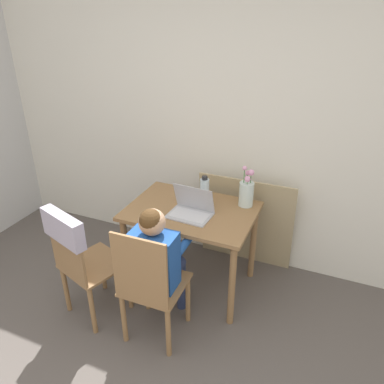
{
  "coord_description": "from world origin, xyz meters",
  "views": [
    {
      "loc": [
        0.95,
        -0.69,
        2.15
      ],
      "look_at": [
        -0.01,
        1.59,
        0.91
      ],
      "focal_mm": 35.0,
      "sensor_mm": 36.0,
      "label": 1
    }
  ],
  "objects_px": {
    "chair_occupied": "(150,286)",
    "chair_spare": "(76,250)",
    "person_seated": "(158,255)",
    "flower_vase": "(246,192)",
    "laptop": "(191,208)",
    "water_bottle": "(204,193)"
  },
  "relations": [
    {
      "from": "laptop",
      "to": "water_bottle",
      "type": "xyz_separation_m",
      "value": [
        0.05,
        0.15,
        0.07
      ]
    },
    {
      "from": "chair_occupied",
      "to": "chair_spare",
      "type": "height_order",
      "value": "chair_spare"
    },
    {
      "from": "person_seated",
      "to": "laptop",
      "type": "xyz_separation_m",
      "value": [
        0.05,
        0.45,
        0.14
      ]
    },
    {
      "from": "chair_occupied",
      "to": "person_seated",
      "type": "relative_size",
      "value": 0.9
    },
    {
      "from": "chair_occupied",
      "to": "chair_spare",
      "type": "bearing_deg",
      "value": 1.61
    },
    {
      "from": "laptop",
      "to": "water_bottle",
      "type": "bearing_deg",
      "value": 76.3
    },
    {
      "from": "person_seated",
      "to": "water_bottle",
      "type": "relative_size",
      "value": 3.95
    },
    {
      "from": "person_seated",
      "to": "water_bottle",
      "type": "distance_m",
      "value": 0.65
    },
    {
      "from": "chair_occupied",
      "to": "water_bottle",
      "type": "distance_m",
      "value": 0.83
    },
    {
      "from": "flower_vase",
      "to": "laptop",
      "type": "bearing_deg",
      "value": -138.56
    },
    {
      "from": "chair_occupied",
      "to": "water_bottle",
      "type": "xyz_separation_m",
      "value": [
        0.1,
        0.73,
        0.38
      ]
    },
    {
      "from": "person_seated",
      "to": "flower_vase",
      "type": "distance_m",
      "value": 0.87
    },
    {
      "from": "chair_occupied",
      "to": "water_bottle",
      "type": "height_order",
      "value": "water_bottle"
    },
    {
      "from": "chair_occupied",
      "to": "laptop",
      "type": "relative_size",
      "value": 2.8
    },
    {
      "from": "laptop",
      "to": "water_bottle",
      "type": "relative_size",
      "value": 1.27
    },
    {
      "from": "chair_occupied",
      "to": "chair_spare",
      "type": "distance_m",
      "value": 0.58
    },
    {
      "from": "chair_spare",
      "to": "water_bottle",
      "type": "height_order",
      "value": "water_bottle"
    },
    {
      "from": "chair_spare",
      "to": "laptop",
      "type": "distance_m",
      "value": 0.87
    },
    {
      "from": "chair_spare",
      "to": "chair_occupied",
      "type": "bearing_deg",
      "value": -159.06
    },
    {
      "from": "chair_spare",
      "to": "person_seated",
      "type": "distance_m",
      "value": 0.58
    },
    {
      "from": "chair_spare",
      "to": "person_seated",
      "type": "relative_size",
      "value": 0.91
    },
    {
      "from": "person_seated",
      "to": "chair_spare",
      "type": "bearing_deg",
      "value": 14.04
    }
  ]
}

